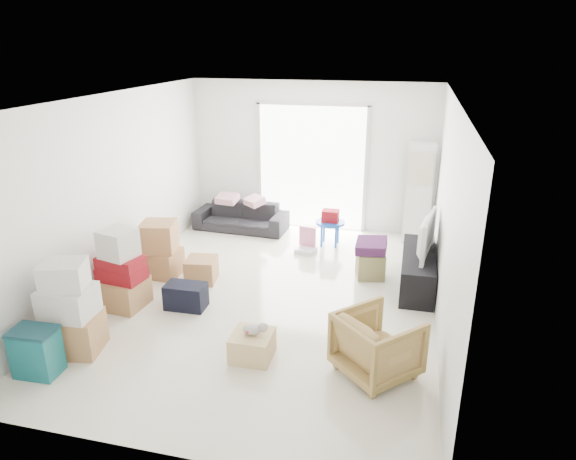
# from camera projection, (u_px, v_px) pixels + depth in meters

# --- Properties ---
(room_shell) EXTENTS (4.98, 6.48, 3.18)m
(room_shell) POSITION_uv_depth(u_px,v_px,m) (267.00, 204.00, 6.67)
(room_shell) COLOR silver
(room_shell) RESTS_ON ground
(sliding_door) EXTENTS (2.10, 0.04, 2.33)m
(sliding_door) POSITION_uv_depth(u_px,v_px,m) (312.00, 163.00, 9.42)
(sliding_door) COLOR white
(sliding_door) RESTS_ON room_shell
(ac_tower) EXTENTS (0.45, 0.30, 1.75)m
(ac_tower) POSITION_uv_depth(u_px,v_px,m) (419.00, 194.00, 8.82)
(ac_tower) COLOR silver
(ac_tower) RESTS_ON room_shell
(tv_console) EXTENTS (0.46, 1.53, 0.51)m
(tv_console) POSITION_uv_depth(u_px,v_px,m) (418.00, 270.00, 7.38)
(tv_console) COLOR black
(tv_console) RESTS_ON room_shell
(television) EXTENTS (0.72, 1.07, 0.13)m
(television) POSITION_uv_depth(u_px,v_px,m) (420.00, 249.00, 7.27)
(television) COLOR black
(television) RESTS_ON tv_console
(sofa) EXTENTS (1.74, 0.59, 0.67)m
(sofa) POSITION_uv_depth(u_px,v_px,m) (241.00, 212.00, 9.58)
(sofa) COLOR black
(sofa) RESTS_ON room_shell
(pillow_left) EXTENTS (0.39, 0.32, 0.11)m
(pillow_left) POSITION_uv_depth(u_px,v_px,m) (227.00, 191.00, 9.48)
(pillow_left) COLOR #C28D99
(pillow_left) RESTS_ON sofa
(pillow_right) EXTENTS (0.40, 0.39, 0.11)m
(pillow_right) POSITION_uv_depth(u_px,v_px,m) (254.00, 194.00, 9.35)
(pillow_right) COLOR #C28D99
(pillow_right) RESTS_ON sofa
(armchair) EXTENTS (1.02, 1.02, 0.77)m
(armchair) POSITION_uv_depth(u_px,v_px,m) (378.00, 342.00, 5.38)
(armchair) COLOR tan
(armchair) RESTS_ON room_shell
(storage_bins) EXTENTS (0.48, 0.34, 0.54)m
(storage_bins) POSITION_uv_depth(u_px,v_px,m) (36.00, 352.00, 5.41)
(storage_bins) COLOR #106067
(storage_bins) RESTS_ON room_shell
(box_stack_a) EXTENTS (0.68, 0.60, 1.10)m
(box_stack_a) POSITION_uv_depth(u_px,v_px,m) (70.00, 312.00, 5.75)
(box_stack_a) COLOR #AE794E
(box_stack_a) RESTS_ON room_shell
(box_stack_b) EXTENTS (0.63, 0.57, 1.09)m
(box_stack_b) POSITION_uv_depth(u_px,v_px,m) (122.00, 274.00, 6.74)
(box_stack_b) COLOR #AE794E
(box_stack_b) RESTS_ON room_shell
(box_stack_c) EXTENTS (0.59, 0.57, 0.84)m
(box_stack_c) POSITION_uv_depth(u_px,v_px,m) (160.00, 250.00, 7.68)
(box_stack_c) COLOR #AE794E
(box_stack_c) RESTS_ON room_shell
(loose_box) EXTENTS (0.48, 0.48, 0.35)m
(loose_box) POSITION_uv_depth(u_px,v_px,m) (202.00, 270.00, 7.56)
(loose_box) COLOR #AE794E
(loose_box) RESTS_ON room_shell
(duffel_bag) EXTENTS (0.54, 0.33, 0.34)m
(duffel_bag) POSITION_uv_depth(u_px,v_px,m) (186.00, 296.00, 6.80)
(duffel_bag) COLOR black
(duffel_bag) RESTS_ON room_shell
(ottoman) EXTENTS (0.48, 0.48, 0.40)m
(ottoman) POSITION_uv_depth(u_px,v_px,m) (370.00, 265.00, 7.68)
(ottoman) COLOR olive
(ottoman) RESTS_ON room_shell
(blanket) EXTENTS (0.44, 0.44, 0.14)m
(blanket) POSITION_uv_depth(u_px,v_px,m) (371.00, 248.00, 7.59)
(blanket) COLOR #4D2154
(blanket) RESTS_ON ottoman
(kids_table) EXTENTS (0.50, 0.50, 0.63)m
(kids_table) POSITION_uv_depth(u_px,v_px,m) (330.00, 220.00, 8.81)
(kids_table) COLOR #1048AD
(kids_table) RESTS_ON room_shell
(toy_walker) EXTENTS (0.36, 0.33, 0.42)m
(toy_walker) POSITION_uv_depth(u_px,v_px,m) (307.00, 245.00, 8.62)
(toy_walker) COLOR silver
(toy_walker) RESTS_ON room_shell
(wood_crate) EXTENTS (0.45, 0.45, 0.30)m
(wood_crate) POSITION_uv_depth(u_px,v_px,m) (252.00, 346.00, 5.74)
(wood_crate) COLOR #DCBD7F
(wood_crate) RESTS_ON room_shell
(plush_bunny) EXTENTS (0.28, 0.17, 0.14)m
(plush_bunny) POSITION_uv_depth(u_px,v_px,m) (255.00, 329.00, 5.66)
(plush_bunny) COLOR #B2ADA8
(plush_bunny) RESTS_ON wood_crate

